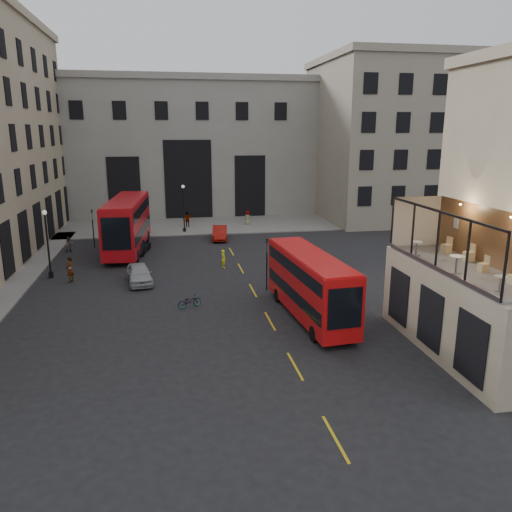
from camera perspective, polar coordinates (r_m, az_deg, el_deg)
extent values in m
plane|color=black|center=(25.62, 8.91, -11.98)|extent=(140.00, 140.00, 0.00)
cube|color=black|center=(26.80, 19.27, -6.78)|extent=(0.08, 9.20, 3.00)
cube|color=brown|center=(27.30, 25.45, 1.88)|extent=(0.04, 10.00, 2.90)
cube|color=beige|center=(30.69, 17.85, 3.81)|extent=(3.00, 0.04, 2.90)
cube|color=black|center=(26.23, 23.16, 4.89)|extent=(3.00, 10.00, 0.04)
cube|color=slate|center=(26.00, 19.79, -1.20)|extent=(0.12, 10.00, 0.18)
cube|color=black|center=(25.44, 20.31, 4.78)|extent=(0.12, 10.00, 0.10)
cube|color=beige|center=(29.84, 21.89, 3.48)|extent=(0.04, 0.45, 0.55)
cylinder|color=#FFD899|center=(25.08, 27.15, 3.97)|extent=(0.12, 0.12, 0.05)
cylinder|color=#FFD899|center=(28.33, 22.32, 5.48)|extent=(0.12, 0.12, 0.05)
cube|color=tan|center=(27.47, 22.09, -5.96)|extent=(3.00, 11.00, 4.50)
cube|color=slate|center=(26.81, 22.55, -1.33)|extent=(3.00, 10.00, 0.10)
cube|color=gray|center=(69.73, -8.06, 12.27)|extent=(34.00, 10.00, 18.00)
cube|color=gray|center=(69.98, -8.31, 19.32)|extent=(35.00, 10.60, 0.80)
cube|color=black|center=(64.96, -7.74, 8.61)|extent=(6.00, 0.12, 10.00)
cube|color=black|center=(65.21, -14.81, 7.41)|extent=(4.00, 0.12, 8.00)
cube|color=black|center=(65.90, -0.69, 7.94)|extent=(4.00, 0.12, 8.00)
cube|color=gray|center=(67.64, 14.46, 12.76)|extent=(16.00, 18.00, 20.00)
cube|color=gray|center=(68.14, 14.99, 20.85)|extent=(16.60, 18.60, 0.80)
cube|color=slate|center=(60.71, -8.31, 3.49)|extent=(40.00, 12.00, 0.12)
cylinder|color=black|center=(35.71, 1.23, -1.76)|extent=(0.10, 0.10, 2.80)
imported|color=black|center=(35.23, 1.25, 1.21)|extent=(0.16, 0.20, 1.00)
cylinder|color=black|center=(51.11, -18.08, 2.44)|extent=(0.10, 0.10, 2.80)
imported|color=black|center=(50.78, -18.24, 4.53)|extent=(0.16, 0.20, 1.00)
cylinder|color=black|center=(41.61, -22.68, 1.00)|extent=(0.14, 0.14, 5.00)
cylinder|color=black|center=(42.14, -22.39, -1.98)|extent=(0.36, 0.36, 0.50)
sphere|color=silver|center=(41.14, -23.03, 4.59)|extent=(0.36, 0.36, 0.36)
cylinder|color=black|center=(56.35, -8.25, 5.18)|extent=(0.14, 0.14, 5.00)
cylinder|color=black|center=(56.74, -8.17, 2.94)|extent=(0.36, 0.36, 0.50)
sphere|color=silver|center=(56.00, -8.35, 7.86)|extent=(0.36, 0.36, 0.36)
cube|color=red|center=(30.48, 6.16, -3.20)|extent=(3.07, 10.22, 3.57)
cube|color=black|center=(30.64, 6.13, -4.09)|extent=(3.07, 9.67, 0.73)
cube|color=black|center=(30.17, 6.21, -1.21)|extent=(3.07, 9.67, 0.73)
cube|color=red|center=(29.99, 6.25, 0.11)|extent=(2.97, 10.01, 0.11)
cylinder|color=black|center=(33.58, 2.49, -4.50)|extent=(0.33, 0.93, 0.92)
cylinder|color=black|center=(34.22, 5.78, -4.20)|extent=(0.33, 0.93, 0.92)
cylinder|color=black|center=(27.64, 6.67, -8.83)|extent=(0.33, 0.93, 0.92)
cylinder|color=black|center=(28.40, 10.56, -8.33)|extent=(0.33, 0.93, 0.92)
cube|color=red|center=(48.59, -14.48, 3.63)|extent=(3.76, 12.67, 4.43)
cube|color=black|center=(48.71, -14.43, 2.91)|extent=(3.75, 11.99, 0.91)
cube|color=black|center=(48.37, -14.58, 5.22)|extent=(3.75, 11.99, 0.91)
cube|color=red|center=(48.25, -14.64, 6.26)|extent=(3.63, 12.41, 0.14)
cylinder|color=black|center=(53.07, -15.12, 2.15)|extent=(0.40, 1.16, 1.14)
cylinder|color=black|center=(52.71, -12.33, 2.23)|extent=(0.40, 1.16, 1.14)
cylinder|color=black|center=(45.04, -16.73, -0.08)|extent=(0.40, 1.16, 1.14)
cylinder|color=black|center=(44.61, -13.46, 0.01)|extent=(0.40, 1.16, 1.14)
imported|color=#A9ACB1|center=(38.50, -13.21, -1.99)|extent=(2.32, 4.49, 1.46)
imported|color=#9E1009|center=(52.58, -4.15, 2.65)|extent=(1.99, 4.43, 1.41)
imported|color=black|center=(47.94, -13.42, 1.09)|extent=(2.62, 4.76, 1.31)
imported|color=gray|center=(32.80, -7.61, -5.15)|extent=(1.70, 1.13, 0.84)
imported|color=#FFFB1A|center=(41.73, -3.75, -0.32)|extent=(0.50, 0.64, 1.54)
imported|color=gray|center=(50.21, -20.57, 1.29)|extent=(0.87, 0.75, 1.54)
imported|color=gray|center=(54.87, -12.46, 3.03)|extent=(1.21, 1.30, 1.76)
imported|color=gray|center=(59.23, -7.84, 4.10)|extent=(1.16, 0.59, 1.89)
imported|color=gray|center=(60.45, -0.99, 4.37)|extent=(0.96, 1.01, 1.74)
imported|color=gray|center=(40.20, -20.51, -1.49)|extent=(0.69, 0.82, 1.93)
cylinder|color=beige|center=(23.42, 26.19, -2.10)|extent=(0.53, 0.53, 0.04)
cylinder|color=slate|center=(23.50, 26.11, -2.85)|extent=(0.07, 0.07, 0.62)
cylinder|color=slate|center=(23.59, 26.03, -3.58)|extent=(0.39, 0.39, 0.03)
cylinder|color=white|center=(25.48, 22.00, -0.02)|extent=(0.68, 0.68, 0.05)
cylinder|color=slate|center=(25.58, 21.92, -0.90)|extent=(0.09, 0.09, 0.79)
cylinder|color=slate|center=(25.68, 21.83, -1.77)|extent=(0.50, 0.50, 0.03)
cylinder|color=beige|center=(28.37, 17.89, 1.55)|extent=(0.61, 0.61, 0.04)
cylinder|color=slate|center=(28.45, 17.83, 0.83)|extent=(0.08, 0.08, 0.72)
cylinder|color=slate|center=(28.53, 17.78, 0.12)|extent=(0.45, 0.45, 0.03)
cube|color=tan|center=(26.36, 24.51, -1.20)|extent=(0.41, 0.41, 0.42)
cube|color=tan|center=(26.37, 24.91, -0.35)|extent=(0.06, 0.39, 0.37)
cube|color=#D8BE7C|center=(28.20, 23.12, -0.04)|extent=(0.46, 0.46, 0.49)
cube|color=#D8BE7C|center=(28.21, 23.56, 0.88)|extent=(0.05, 0.45, 0.43)
cube|color=#DDB67F|center=(29.59, 20.91, 0.78)|extent=(0.53, 0.53, 0.47)
cube|color=#DDB67F|center=(29.64, 21.26, 1.66)|extent=(0.14, 0.44, 0.42)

